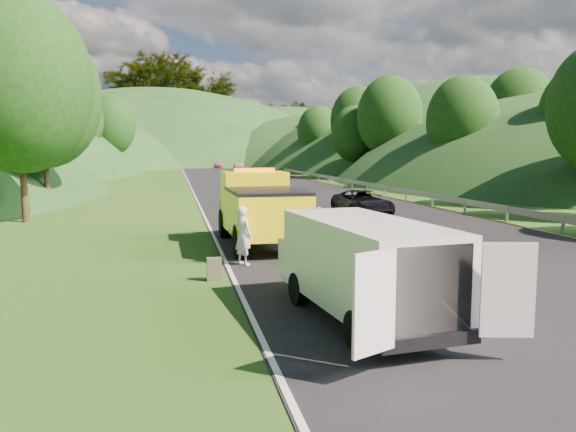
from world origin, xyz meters
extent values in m
plane|color=#38661E|center=(0.00, 0.00, 0.00)|extent=(320.00, 320.00, 0.00)
cube|color=black|center=(3.00, 40.00, 0.01)|extent=(14.00, 200.00, 0.02)
cube|color=gray|center=(10.30, 52.50, 0.00)|extent=(0.06, 140.00, 1.52)
cylinder|color=black|center=(-3.49, 6.73, 0.55)|extent=(0.41, 1.10, 1.09)
cylinder|color=black|center=(-1.41, 6.78, 0.55)|extent=(0.41, 1.10, 1.09)
cylinder|color=black|center=(-3.38, 2.36, 0.55)|extent=(0.41, 1.10, 1.09)
cylinder|color=black|center=(-1.30, 2.41, 0.55)|extent=(0.41, 1.10, 1.09)
cube|color=#FFEB0D|center=(-2.43, 5.82, 1.58)|extent=(2.39, 1.81, 2.08)
cube|color=#FFEB0D|center=(-2.36, 3.37, 1.31)|extent=(2.50, 3.77, 1.42)
cube|color=black|center=(-2.36, 3.37, 2.08)|extent=(2.50, 3.77, 0.11)
cube|color=black|center=(-2.46, 7.14, 0.98)|extent=(2.22, 1.37, 0.76)
cube|color=black|center=(-2.47, 7.79, 0.76)|extent=(2.30, 0.28, 0.55)
cube|color=#FFEB0D|center=(-2.47, 7.52, 1.69)|extent=(2.21, 0.91, 1.20)
cube|color=orange|center=(-2.43, 5.82, 2.68)|extent=(1.54, 0.31, 0.17)
cube|color=black|center=(-2.44, 6.59, 1.97)|extent=(2.08, 0.14, 0.98)
cylinder|color=black|center=(-2.72, -3.24, 0.36)|extent=(0.36, 0.75, 0.73)
cylinder|color=black|center=(-1.09, -3.04, 0.36)|extent=(0.36, 0.75, 0.73)
cylinder|color=black|center=(-2.35, -6.31, 0.36)|extent=(0.36, 0.75, 0.73)
cylinder|color=black|center=(-0.73, -6.11, 0.36)|extent=(0.36, 0.75, 0.73)
cube|color=silver|center=(-1.71, -4.77, 1.23)|extent=(2.41, 4.92, 1.68)
cube|color=silver|center=(-2.00, -2.28, 0.86)|extent=(1.90, 1.03, 0.91)
cube|color=black|center=(-1.98, -2.46, 1.59)|extent=(1.71, 0.50, 0.76)
cube|color=black|center=(-1.44, -7.07, 1.23)|extent=(1.55, 0.27, 1.46)
cube|color=silver|center=(-2.56, -7.61, 1.23)|extent=(0.80, 0.44, 1.55)
cube|color=silver|center=(-0.21, -7.34, 1.23)|extent=(0.85, 0.25, 1.55)
cube|color=black|center=(-1.43, -7.16, 0.41)|extent=(1.82, 0.35, 0.23)
imported|color=silver|center=(-3.42, 1.31, 0.00)|extent=(0.75, 0.80, 1.77)
imported|color=tan|center=(-1.38, 0.44, 0.00)|extent=(0.66, 0.63, 1.08)
imported|color=black|center=(-1.46, -6.36, 0.00)|extent=(1.18, 0.74, 1.74)
cube|color=#514F3D|center=(-4.42, -0.54, 0.31)|extent=(0.39, 0.22, 0.62)
cylinder|color=black|center=(-0.79, -5.54, 0.00)|extent=(0.59, 0.59, 0.20)
imported|color=black|center=(4.18, 12.50, 0.00)|extent=(2.27, 4.81, 1.33)
imported|color=#4D4D52|center=(2.41, 52.21, 0.00)|extent=(1.82, 4.53, 1.54)
imported|color=#7F545E|center=(4.68, 73.42, 0.00)|extent=(1.35, 3.87, 1.28)
imported|color=#AF5776|center=(2.86, 91.05, 0.00)|extent=(1.79, 4.41, 1.28)
camera|label=1|loc=(-5.40, -15.20, 3.46)|focal=35.00mm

